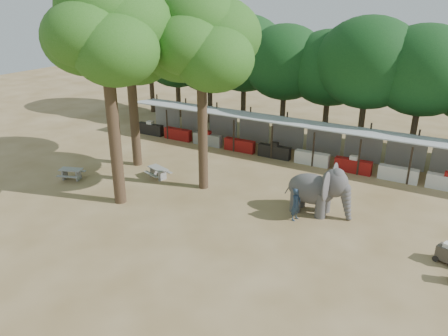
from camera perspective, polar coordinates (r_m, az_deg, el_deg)
The scene contains 11 objects.
ground at distance 20.61m, azimuth -4.59°, elevation -10.19°, with size 100.00×100.00×0.00m, color brown.
vendor_stalls at distance 31.44m, azimuth 9.67°, elevation 3.45°, with size 28.00×2.99×2.80m.
yard_tree_left at distance 28.97m, azimuth -12.36°, elevation 15.95°, with size 7.10×6.90×11.02m.
yard_tree_center at distance 23.21m, azimuth -15.28°, elevation 16.89°, with size 7.10×6.90×12.04m.
yard_tree_back at distance 24.51m, azimuth -3.07°, elevation 16.23°, with size 7.10×6.90×11.36m.
backdrop_trees at distance 35.22m, azimuth 13.18°, elevation 12.41°, with size 46.46×5.95×8.33m.
elephant at distance 23.41m, azimuth 12.32°, elevation -2.79°, with size 3.52×2.72×2.72m.
handler at distance 22.73m, azimuth 9.38°, elevation -4.72°, with size 0.62×0.42×1.73m, color #26384C.
picnic_table_near at distance 29.05m, azimuth -19.32°, elevation -0.57°, with size 1.75×1.67×0.70m.
picnic_table_far at distance 27.95m, azimuth -8.62°, elevation -0.42°, with size 1.72×1.63×0.70m.
cart_back at distance 21.51m, azimuth 27.20°, elevation -9.88°, with size 1.13×0.93×0.95m.
Camera 1 is at (10.10, -14.31, 10.87)m, focal length 35.00 mm.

